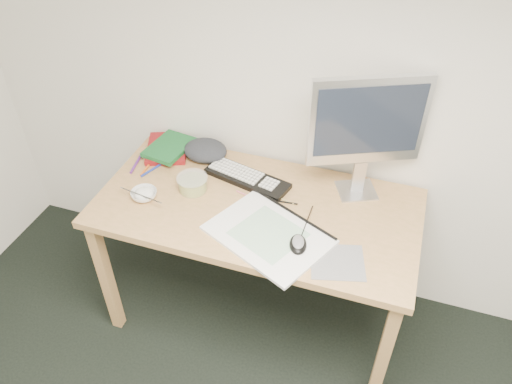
% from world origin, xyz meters
% --- Properties ---
extents(desk, '(1.40, 0.70, 0.75)m').
position_xyz_m(desk, '(-0.23, 1.43, 0.67)').
color(desk, tan).
rests_on(desk, ground).
extents(mousepad, '(0.25, 0.23, 0.00)m').
position_xyz_m(mousepad, '(0.17, 1.22, 0.75)').
color(mousepad, slate).
rests_on(mousepad, desk).
extents(sketchpad, '(0.56, 0.50, 0.01)m').
position_xyz_m(sketchpad, '(-0.12, 1.27, 0.76)').
color(sketchpad, white).
rests_on(sketchpad, desk).
extents(keyboard, '(0.42, 0.22, 0.02)m').
position_xyz_m(keyboard, '(-0.32, 1.58, 0.76)').
color(keyboard, black).
rests_on(keyboard, desk).
extents(monitor, '(0.45, 0.23, 0.56)m').
position_xyz_m(monitor, '(0.17, 1.66, 1.10)').
color(monitor, silver).
rests_on(monitor, desk).
extents(mouse, '(0.09, 0.12, 0.04)m').
position_xyz_m(mouse, '(0.01, 1.24, 0.78)').
color(mouse, black).
rests_on(mouse, sketchpad).
extents(rice_bowl, '(0.14, 0.14, 0.04)m').
position_xyz_m(rice_bowl, '(-0.71, 1.32, 0.77)').
color(rice_bowl, white).
rests_on(rice_bowl, desk).
extents(chopsticks, '(0.21, 0.05, 0.02)m').
position_xyz_m(chopsticks, '(-0.71, 1.29, 0.79)').
color(chopsticks, silver).
rests_on(chopsticks, rice_bowl).
extents(fruit_tub, '(0.15, 0.15, 0.07)m').
position_xyz_m(fruit_tub, '(-0.53, 1.44, 0.78)').
color(fruit_tub, '#DEBF4E').
rests_on(fruit_tub, desk).
extents(book_red, '(0.27, 0.31, 0.03)m').
position_xyz_m(book_red, '(-0.78, 1.68, 0.76)').
color(book_red, maroon).
rests_on(book_red, desk).
extents(book_green, '(0.21, 0.26, 0.02)m').
position_xyz_m(book_green, '(-0.76, 1.66, 0.79)').
color(book_green, '#165A28').
rests_on(book_green, book_red).
extents(cloth_lump, '(0.19, 0.16, 0.07)m').
position_xyz_m(cloth_lump, '(-0.58, 1.69, 0.79)').
color(cloth_lump, '#24282B').
rests_on(cloth_lump, desk).
extents(pencil_pink, '(0.18, 0.06, 0.01)m').
position_xyz_m(pencil_pink, '(-0.25, 1.46, 0.75)').
color(pencil_pink, '#D86C7D').
rests_on(pencil_pink, desk).
extents(pencil_tan, '(0.17, 0.05, 0.01)m').
position_xyz_m(pencil_tan, '(-0.16, 1.51, 0.75)').
color(pencil_tan, tan).
rests_on(pencil_tan, desk).
extents(pencil_black, '(0.20, 0.03, 0.01)m').
position_xyz_m(pencil_black, '(-0.16, 1.48, 0.75)').
color(pencil_black, black).
rests_on(pencil_black, desk).
extents(marker_blue, '(0.05, 0.12, 0.01)m').
position_xyz_m(marker_blue, '(-0.78, 1.50, 0.76)').
color(marker_blue, '#1B2F97').
rests_on(marker_blue, desk).
extents(marker_orange, '(0.01, 0.12, 0.01)m').
position_xyz_m(marker_orange, '(-0.81, 1.51, 0.76)').
color(marker_orange, orange).
rests_on(marker_orange, desk).
extents(marker_purple, '(0.03, 0.14, 0.01)m').
position_xyz_m(marker_purple, '(-0.87, 1.52, 0.76)').
color(marker_purple, '#57227F').
rests_on(marker_purple, desk).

